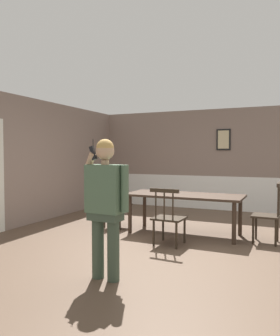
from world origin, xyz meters
name	(u,v)px	position (x,y,z in m)	size (l,w,h in m)	color
ground_plane	(165,241)	(0.00, 0.00, 0.00)	(7.72, 7.72, 0.00)	brown
room_back_partition	(210,161)	(0.00, 3.51, 1.25)	(6.10, 0.17, 2.60)	gray
room_left_partition	(23,161)	(-3.05, 0.00, 1.30)	(0.13, 7.02, 2.60)	gray
dining_table	(184,198)	(0.15, 0.61, 0.65)	(2.09, 0.89, 0.72)	#38281E
chair_near_window	(268,214)	(1.58, 0.59, 0.47)	(0.44, 0.44, 0.99)	#2D2319
chair_by_doorway	(115,203)	(-1.27, 0.64, 0.48)	(0.49, 0.49, 1.02)	#2D2319
chair_at_table_head	(169,217)	(0.14, -0.20, 0.45)	(0.50, 0.50, 0.92)	#2D2319
person_figure	(106,199)	(-0.05, -1.85, 0.93)	(0.58, 0.26, 1.62)	#3A493A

